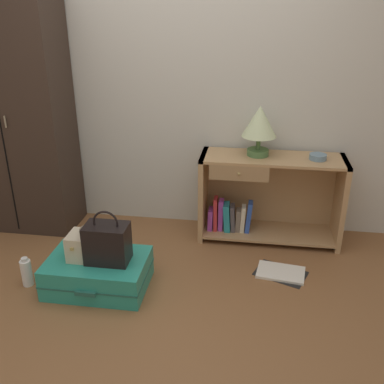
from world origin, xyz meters
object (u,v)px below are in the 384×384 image
at_px(wardrobe, 15,114).
at_px(handbag, 107,243).
at_px(train_case, 88,246).
at_px(bottle, 27,272).
at_px(suitcase_large, 98,273).
at_px(table_lamp, 260,124).
at_px(open_book_on_floor, 281,273).
at_px(bookshelf, 264,198).
at_px(bowl, 318,157).

bearing_deg(wardrobe, handbag, -40.04).
bearing_deg(train_case, bottle, -172.31).
relative_size(suitcase_large, bottle, 3.15).
xyz_separation_m(table_lamp, suitcase_large, (-1.05, -0.90, -0.86)).
bearing_deg(open_book_on_floor, handbag, -163.35).
xyz_separation_m(wardrobe, open_book_on_floor, (2.20, -0.50, -0.98)).
distance_m(bookshelf, bowl, 0.54).
xyz_separation_m(bookshelf, train_case, (-1.18, -0.89, -0.04)).
relative_size(bookshelf, suitcase_large, 1.66).
bearing_deg(table_lamp, bottle, -148.49).
height_order(table_lamp, bottle, table_lamp).
bearing_deg(suitcase_large, wardrobe, 137.67).
relative_size(bowl, train_case, 0.50).
relative_size(train_case, handbag, 0.70).
height_order(table_lamp, suitcase_large, table_lamp).
height_order(bowl, open_book_on_floor, bowl).
bearing_deg(bookshelf, suitcase_large, -141.55).
bearing_deg(train_case, table_lamp, 38.92).
bearing_deg(table_lamp, bowl, -4.22).
bearing_deg(bookshelf, open_book_on_floor, -75.46).
bearing_deg(wardrobe, bowl, 0.39).
height_order(bookshelf, handbag, bookshelf).
bearing_deg(bottle, suitcase_large, 6.24).
height_order(wardrobe, handbag, wardrobe).
relative_size(table_lamp, bowl, 3.00).
height_order(suitcase_large, bottle, suitcase_large).
xyz_separation_m(bowl, bottle, (-2.01, -0.92, -0.64)).
height_order(bookshelf, suitcase_large, bookshelf).
xyz_separation_m(wardrobe, table_lamp, (1.98, 0.05, -0.02)).
bearing_deg(table_lamp, open_book_on_floor, -68.66).
bearing_deg(bottle, train_case, 7.69).
bearing_deg(open_book_on_floor, bookshelf, 104.54).
distance_m(bookshelf, suitcase_large, 1.46).
relative_size(wardrobe, bowl, 15.03).
height_order(handbag, bottle, handbag).
xyz_separation_m(table_lamp, bowl, (0.46, -0.03, -0.23)).
distance_m(table_lamp, train_case, 1.57).
distance_m(table_lamp, open_book_on_floor, 1.14).
bearing_deg(wardrobe, open_book_on_floor, -12.93).
height_order(table_lamp, handbag, table_lamp).
height_order(table_lamp, bowl, table_lamp).
height_order(train_case, open_book_on_floor, train_case).
relative_size(handbag, open_book_on_floor, 0.89).
height_order(wardrobe, train_case, wardrobe).
distance_m(table_lamp, suitcase_large, 1.63).
bearing_deg(suitcase_large, bookshelf, 38.45).
bearing_deg(bowl, bottle, -155.47).
bearing_deg(bottle, wardrobe, 115.35).
relative_size(handbag, bottle, 1.72).
distance_m(suitcase_large, bottle, 0.51).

